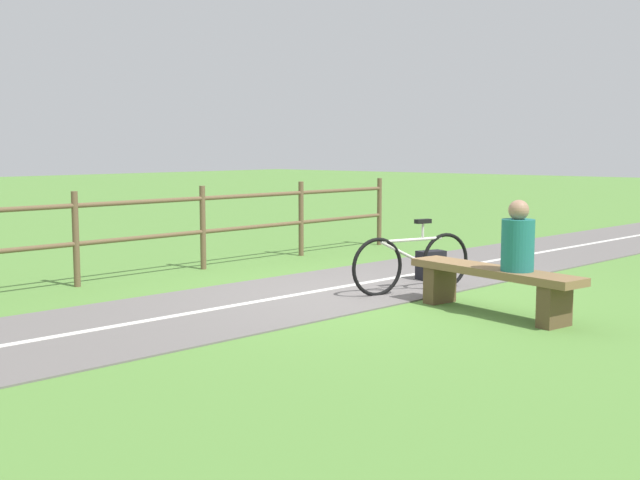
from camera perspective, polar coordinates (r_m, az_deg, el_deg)
ground_plane at (r=9.18m, az=3.21°, el=-3.96°), size 80.00×80.00×0.00m
bench at (r=8.25m, az=12.41°, el=-2.91°), size 2.04×0.79×0.48m
person_seated at (r=8.01m, az=14.10°, el=-0.04°), size 0.38×0.38×0.71m
bicycle at (r=9.30m, az=6.68°, el=-1.61°), size 0.59×1.59×0.86m
backpack at (r=10.23m, az=7.99°, el=-1.86°), size 0.33×0.40×0.38m
fence_roadside at (r=10.56m, az=-12.64°, el=1.07°), size 0.51×9.82×1.17m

